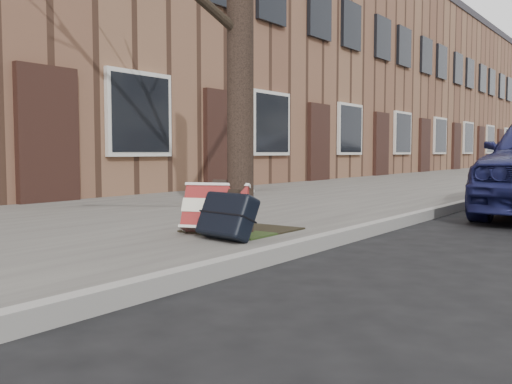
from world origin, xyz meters
The scene contains 6 objects.
ground centered at (0.00, 0.00, 0.00)m, with size 120.00×120.00×0.00m, color black.
near_sidewalk centered at (-3.70, 15.00, 0.06)m, with size 5.00×70.00×0.12m, color slate.
house_near centered at (-9.60, 16.00, 3.50)m, with size 6.80×40.00×7.00m, color brown.
dirt_patch centered at (-2.00, 1.20, 0.13)m, with size 0.85×0.85×0.01m, color black.
suitcase_red centered at (-2.05, 0.89, 0.34)m, with size 0.58×0.16×0.42m, color maroon.
suitcase_navy centered at (-1.76, 0.67, 0.33)m, with size 0.53×0.17×0.38m, color black.
Camera 1 is at (1.17, -3.00, 0.85)m, focal length 40.00 mm.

